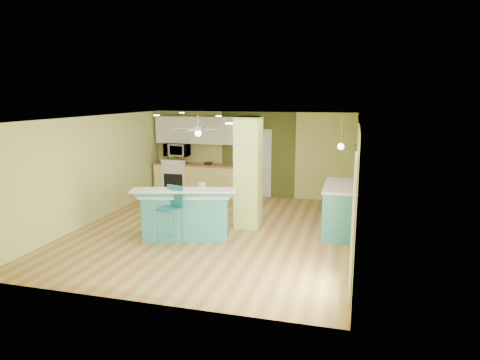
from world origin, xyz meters
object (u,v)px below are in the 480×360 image
at_px(peninsula, 187,213).
at_px(canister, 202,187).
at_px(bar_stool, 172,206).
at_px(side_counter, 340,209).
at_px(fruit_bowl, 208,163).

height_order(peninsula, canister, canister).
xyz_separation_m(bar_stool, side_counter, (3.20, 1.71, -0.27)).
relative_size(side_counter, canister, 9.39).
height_order(bar_stool, fruit_bowl, bar_stool).
xyz_separation_m(fruit_bowl, canister, (1.11, -3.57, 0.08)).
distance_m(peninsula, fruit_bowl, 3.84).
bearing_deg(fruit_bowl, side_counter, -33.50).
relative_size(fruit_bowl, canister, 1.63).
distance_m(bar_stool, canister, 0.87).
bearing_deg(side_counter, fruit_bowl, 146.50).
bearing_deg(peninsula, side_counter, 4.98).
height_order(peninsula, side_counter, peninsula).
relative_size(bar_stool, fruit_bowl, 4.19).
relative_size(peninsula, bar_stool, 1.80).
height_order(fruit_bowl, canister, canister).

